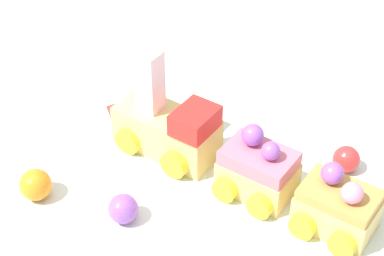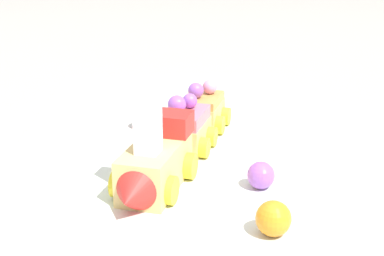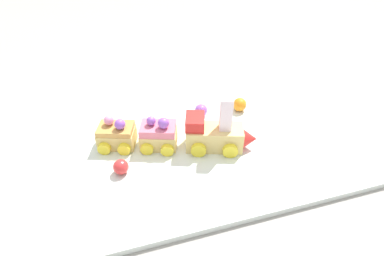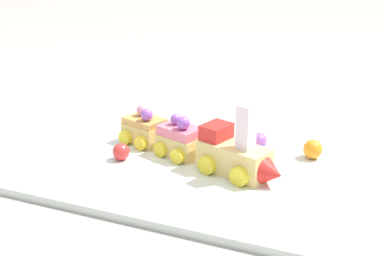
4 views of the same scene
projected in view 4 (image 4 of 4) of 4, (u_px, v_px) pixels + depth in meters
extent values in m
plane|color=gray|center=(195.00, 169.00, 0.84)|extent=(10.00, 10.00, 0.00)
cube|color=silver|center=(195.00, 166.00, 0.83)|extent=(0.77, 0.37, 0.01)
cube|color=#E5C675|center=(234.00, 159.00, 0.79)|extent=(0.12, 0.08, 0.05)
cube|color=red|center=(216.00, 132.00, 0.80)|extent=(0.05, 0.05, 0.02)
cone|color=red|center=(272.00, 173.00, 0.75)|extent=(0.04, 0.05, 0.04)
cube|color=white|center=(246.00, 141.00, 0.76)|extent=(0.03, 0.03, 0.02)
cube|color=white|center=(246.00, 127.00, 0.75)|extent=(0.03, 0.03, 0.02)
cube|color=white|center=(247.00, 113.00, 0.75)|extent=(0.03, 0.03, 0.02)
cylinder|color=yellow|center=(239.00, 177.00, 0.75)|extent=(0.03, 0.02, 0.03)
cylinder|color=yellow|center=(261.00, 164.00, 0.79)|extent=(0.03, 0.02, 0.03)
cylinder|color=yellow|center=(207.00, 165.00, 0.79)|extent=(0.03, 0.02, 0.03)
cylinder|color=yellow|center=(230.00, 154.00, 0.83)|extent=(0.03, 0.02, 0.03)
cube|color=#E5C675|center=(181.00, 145.00, 0.85)|extent=(0.08, 0.07, 0.03)
cube|color=#E57084|center=(180.00, 131.00, 0.84)|extent=(0.08, 0.06, 0.01)
sphere|color=#9956C6|center=(176.00, 119.00, 0.85)|extent=(0.02, 0.02, 0.02)
sphere|color=#9956C6|center=(183.00, 123.00, 0.83)|extent=(0.03, 0.03, 0.02)
cylinder|color=yellow|center=(178.00, 156.00, 0.82)|extent=(0.03, 0.02, 0.02)
cylinder|color=yellow|center=(201.00, 146.00, 0.86)|extent=(0.03, 0.02, 0.02)
cylinder|color=yellow|center=(160.00, 150.00, 0.85)|extent=(0.03, 0.02, 0.02)
cylinder|color=yellow|center=(183.00, 140.00, 0.89)|extent=(0.03, 0.02, 0.02)
cube|color=#E5C675|center=(145.00, 133.00, 0.90)|extent=(0.08, 0.07, 0.03)
cube|color=#CC9347|center=(145.00, 121.00, 0.90)|extent=(0.08, 0.06, 0.01)
sphere|color=pink|center=(142.00, 110.00, 0.90)|extent=(0.02, 0.02, 0.02)
sphere|color=#9956C6|center=(147.00, 115.00, 0.88)|extent=(0.03, 0.03, 0.02)
cylinder|color=yellow|center=(141.00, 143.00, 0.87)|extent=(0.03, 0.02, 0.02)
cylinder|color=yellow|center=(165.00, 134.00, 0.91)|extent=(0.03, 0.02, 0.02)
cylinder|color=yellow|center=(125.00, 138.00, 0.90)|extent=(0.03, 0.02, 0.02)
cylinder|color=yellow|center=(149.00, 129.00, 0.94)|extent=(0.03, 0.02, 0.02)
sphere|color=#9956C6|center=(259.00, 141.00, 0.88)|extent=(0.03, 0.03, 0.03)
sphere|color=red|center=(121.00, 152.00, 0.84)|extent=(0.03, 0.03, 0.03)
sphere|color=orange|center=(313.00, 149.00, 0.84)|extent=(0.03, 0.03, 0.03)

